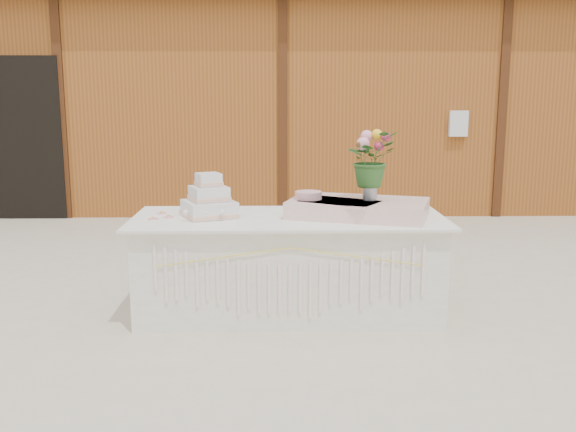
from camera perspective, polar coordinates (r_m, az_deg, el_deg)
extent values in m
plane|color=beige|center=(5.12, 0.06, -8.57)|extent=(80.00, 80.00, 0.00)
cube|color=#944E1F|center=(10.83, -0.58, 9.75)|extent=(12.00, 4.00, 3.00)
cube|color=#3E2F22|center=(10.93, -0.59, 18.44)|extent=(12.60, 4.60, 0.30)
cube|color=white|center=(5.01, 0.06, -4.52)|extent=(2.28, 0.88, 0.75)
cube|color=white|center=(4.92, 0.07, -0.20)|extent=(2.40, 1.00, 0.02)
cube|color=white|center=(4.96, -7.01, 0.64)|extent=(0.47, 0.47, 0.12)
cube|color=#F4B59A|center=(4.96, -7.00, 0.21)|extent=(0.49, 0.49, 0.03)
cube|color=white|center=(4.94, -7.04, 1.99)|extent=(0.34, 0.34, 0.11)
cube|color=#F4B59A|center=(4.94, -7.04, 1.62)|extent=(0.36, 0.36, 0.03)
cube|color=white|center=(4.92, -7.07, 3.21)|extent=(0.22, 0.22, 0.10)
cube|color=#F4B59A|center=(4.92, -7.07, 2.92)|extent=(0.24, 0.24, 0.03)
cylinder|color=white|center=(4.97, 1.81, 0.11)|extent=(0.23, 0.23, 0.01)
cylinder|color=white|center=(4.97, 1.82, 0.43)|extent=(0.07, 0.07, 0.04)
cylinder|color=white|center=(4.96, 1.82, 0.73)|extent=(0.26, 0.26, 0.01)
cylinder|color=#DC9EA5|center=(4.95, 1.82, 1.49)|extent=(0.21, 0.21, 0.12)
cube|color=#FFD7CD|center=(4.96, 6.27, 0.70)|extent=(1.16, 0.88, 0.13)
cylinder|color=#B0B1B5|center=(4.94, 7.30, 2.30)|extent=(0.11, 0.11, 0.15)
imported|color=#2D5A24|center=(4.91, 7.38, 5.63)|extent=(0.50, 0.49, 0.43)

